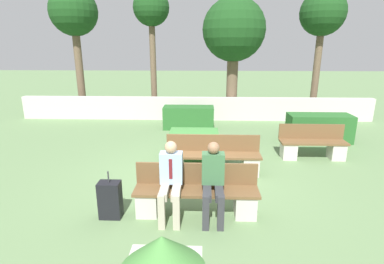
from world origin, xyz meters
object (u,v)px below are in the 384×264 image
at_px(bench_front, 196,195).
at_px(suitcase, 110,200).
at_px(person_seated_woman, 213,178).
at_px(tree_center_right, 234,32).
at_px(tree_leftmost, 74,14).
at_px(tree_rightmost, 323,16).
at_px(person_seated_man, 171,177).
at_px(bench_right_side, 213,159).
at_px(tree_center_left, 151,12).
at_px(bench_left_side, 312,146).

bearing_deg(bench_front, suitcase, -173.08).
bearing_deg(person_seated_woman, tree_center_right, 82.70).
distance_m(person_seated_woman, tree_leftmost, 10.58).
bearing_deg(suitcase, tree_rightmost, 52.99).
bearing_deg(tree_rightmost, person_seated_man, -122.25).
distance_m(person_seated_man, suitcase, 1.13).
distance_m(bench_front, person_seated_woman, 0.51).
distance_m(bench_right_side, tree_center_left, 7.74).
relative_size(bench_front, bench_right_side, 0.99).
height_order(bench_left_side, bench_right_side, same).
distance_m(suitcase, tree_leftmost, 9.96).
height_order(bench_left_side, tree_leftmost, tree_leftmost).
xyz_separation_m(bench_left_side, tree_rightmost, (1.83, 5.33, 3.69)).
bearing_deg(tree_leftmost, tree_rightmost, -0.27).
xyz_separation_m(bench_left_side, person_seated_woman, (-2.71, -2.99, 0.41)).
height_order(bench_left_side, tree_rightmost, tree_rightmost).
bearing_deg(tree_rightmost, suitcase, -127.01).
bearing_deg(suitcase, person_seated_woman, 1.07).
bearing_deg(suitcase, tree_center_right, 70.33).
relative_size(bench_right_side, suitcase, 2.55).
xyz_separation_m(bench_front, bench_right_side, (0.34, 1.78, 0.00)).
bearing_deg(tree_center_right, person_seated_woman, -97.30).
bearing_deg(bench_left_side, tree_center_right, 116.07).
height_order(person_seated_man, tree_leftmost, tree_leftmost).
height_order(bench_front, bench_right_side, same).
relative_size(tree_center_left, tree_center_right, 1.08).
xyz_separation_m(person_seated_woman, tree_rightmost, (4.54, 8.32, 3.28)).
distance_m(bench_right_side, suitcase, 2.67).
bearing_deg(tree_center_left, tree_rightmost, 0.75).
relative_size(tree_center_left, tree_rightmost, 1.01).
bearing_deg(bench_front, tree_leftmost, 122.55).
bearing_deg(bench_left_side, tree_rightmost, 76.57).
xyz_separation_m(tree_center_left, tree_rightmost, (6.84, 0.09, -0.15)).
distance_m(bench_right_side, person_seated_man, 2.11).
xyz_separation_m(tree_leftmost, tree_rightmost, (10.07, -0.05, -0.09)).
bearing_deg(person_seated_woman, tree_leftmost, 123.47).
relative_size(tree_leftmost, tree_center_right, 1.11).
relative_size(bench_left_side, person_seated_woman, 1.27).
bearing_deg(tree_center_right, tree_center_left, 169.34).
xyz_separation_m(bench_front, tree_rightmost, (4.82, 8.18, 3.67)).
xyz_separation_m(bench_left_side, bench_right_side, (-2.65, -1.07, 0.02)).
bearing_deg(tree_center_left, tree_leftmost, 177.58).
relative_size(person_seated_man, tree_leftmost, 0.26).
height_order(suitcase, tree_center_right, tree_center_right).
xyz_separation_m(bench_front, tree_center_left, (-2.02, 8.09, 3.82)).
bearing_deg(tree_leftmost, person_seated_man, -60.05).
bearing_deg(person_seated_woman, tree_rightmost, 61.39).
xyz_separation_m(bench_left_side, tree_center_right, (-1.73, 4.63, 3.06)).
height_order(person_seated_man, tree_rightmost, tree_rightmost).
bearing_deg(bench_left_side, person_seated_man, -133.31).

